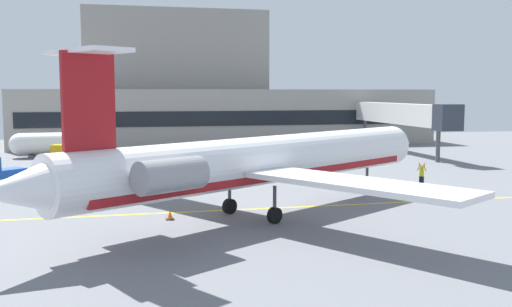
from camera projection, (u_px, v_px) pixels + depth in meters
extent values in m
cube|color=slate|center=(276.00, 210.00, 35.99)|extent=(120.00, 120.00, 0.10)
cube|color=yellow|center=(275.00, 208.00, 36.25)|extent=(108.00, 0.24, 0.01)
cube|color=red|center=(310.00, 177.00, 49.24)|extent=(0.30, 8.00, 0.01)
cube|color=gray|center=(227.00, 116.00, 82.63)|extent=(56.67, 14.66, 7.55)
cube|color=gray|center=(175.00, 51.00, 83.72)|extent=(25.34, 10.26, 11.03)
cube|color=black|center=(236.00, 118.00, 75.46)|extent=(54.40, 0.12, 1.92)
cube|color=silver|center=(396.00, 113.00, 68.98)|extent=(1.40, 21.06, 2.40)
cube|color=#2D333D|center=(448.00, 117.00, 57.90)|extent=(2.40, 2.00, 2.64)
cylinder|color=#4C4C51|center=(365.00, 133.00, 78.05)|extent=(0.44, 0.44, 3.48)
cylinder|color=#4C4C51|center=(438.00, 145.00, 59.86)|extent=(0.44, 0.44, 3.48)
cylinder|color=white|center=(268.00, 160.00, 33.92)|extent=(24.39, 17.11, 2.79)
cube|color=maroon|center=(268.00, 173.00, 34.00)|extent=(21.95, 15.40, 0.50)
cone|color=white|center=(399.00, 144.00, 44.28)|extent=(4.06, 3.96, 2.74)
cone|color=white|center=(14.00, 190.00, 23.37)|extent=(4.34, 3.96, 2.37)
cube|color=white|center=(169.00, 159.00, 37.95)|extent=(9.17, 11.74, 0.28)
cube|color=white|center=(357.00, 184.00, 27.74)|extent=(9.17, 11.74, 0.28)
cylinder|color=gray|center=(117.00, 166.00, 29.25)|extent=(3.65, 3.11, 1.54)
cylinder|color=gray|center=(171.00, 175.00, 26.18)|extent=(3.65, 3.11, 1.54)
cube|color=maroon|center=(89.00, 101.00, 25.43)|extent=(2.24, 1.56, 4.29)
cube|color=white|center=(87.00, 51.00, 25.21)|extent=(4.07, 4.81, 0.20)
cylinder|color=#3F3F44|center=(367.00, 174.00, 41.46)|extent=(0.20, 0.20, 1.42)
cylinder|color=black|center=(367.00, 187.00, 41.56)|extent=(0.95, 0.78, 0.90)
cylinder|color=#3F3F44|center=(230.00, 191.00, 34.42)|extent=(0.20, 0.20, 1.42)
cylinder|color=black|center=(230.00, 206.00, 34.51)|extent=(0.95, 0.78, 0.90)
cylinder|color=#3F3F44|center=(275.00, 199.00, 31.89)|extent=(0.20, 0.20, 1.42)
cylinder|color=black|center=(275.00, 215.00, 31.99)|extent=(0.95, 0.78, 0.90)
cube|color=#E5B20C|center=(65.00, 156.00, 60.26)|extent=(2.67, 3.88, 0.60)
cube|color=#C3970A|center=(61.00, 149.00, 59.20)|extent=(1.91, 1.80, 0.92)
cylinder|color=black|center=(68.00, 160.00, 59.01)|extent=(0.46, 0.75, 0.70)
cylinder|color=black|center=(52.00, 160.00, 59.11)|extent=(0.46, 0.75, 0.70)
cylinder|color=black|center=(77.00, 157.00, 61.46)|extent=(0.46, 0.75, 0.70)
cylinder|color=black|center=(61.00, 157.00, 61.57)|extent=(0.46, 0.75, 0.70)
cube|color=#1E4CB2|center=(0.00, 174.00, 46.47)|extent=(3.92, 3.75, 0.69)
cylinder|color=black|center=(21.00, 177.00, 47.10)|extent=(0.71, 0.68, 0.70)
cylinder|color=black|center=(10.00, 175.00, 48.05)|extent=(0.71, 0.68, 0.70)
cube|color=#19389E|center=(337.00, 153.00, 62.32)|extent=(3.46, 3.38, 0.64)
cube|color=navy|center=(344.00, 146.00, 61.82)|extent=(2.00, 2.03, 1.05)
cylinder|color=black|center=(349.00, 156.00, 62.64)|extent=(0.71, 0.68, 0.70)
cylinder|color=black|center=(343.00, 158.00, 61.04)|extent=(0.71, 0.68, 0.70)
cylinder|color=black|center=(331.00, 155.00, 63.67)|extent=(0.71, 0.68, 0.70)
cylinder|color=black|center=(324.00, 157.00, 62.07)|extent=(0.71, 0.68, 0.70)
cylinder|color=white|center=(49.00, 143.00, 64.41)|extent=(6.10, 2.68, 2.38)
sphere|color=white|center=(77.00, 143.00, 65.22)|extent=(2.33, 2.33, 2.33)
sphere|color=white|center=(20.00, 144.00, 63.61)|extent=(2.33, 2.33, 2.33)
cube|color=#59595B|center=(32.00, 156.00, 64.16)|extent=(0.60, 2.14, 0.35)
cube|color=#59595B|center=(66.00, 155.00, 64.95)|extent=(0.60, 2.14, 0.35)
cylinder|color=#191E33|center=(420.00, 182.00, 43.58)|extent=(0.18, 0.18, 0.94)
cylinder|color=#191E33|center=(423.00, 183.00, 43.43)|extent=(0.18, 0.18, 0.94)
cylinder|color=yellow|center=(422.00, 172.00, 43.43)|extent=(0.34, 0.34, 0.57)
sphere|color=tan|center=(422.00, 167.00, 43.38)|extent=(0.24, 0.24, 0.24)
cylinder|color=yellow|center=(419.00, 167.00, 43.55)|extent=(0.28, 0.38, 0.50)
cylinder|color=#F2590C|center=(419.00, 164.00, 43.52)|extent=(0.06, 0.06, 0.28)
cylinder|color=yellow|center=(424.00, 168.00, 43.23)|extent=(0.28, 0.38, 0.50)
cylinder|color=#F2590C|center=(425.00, 165.00, 43.21)|extent=(0.06, 0.06, 0.28)
cone|color=orange|center=(78.00, 209.00, 34.64)|extent=(0.36, 0.36, 0.55)
cube|color=black|center=(78.00, 213.00, 34.66)|extent=(0.47, 0.47, 0.04)
cone|color=orange|center=(187.00, 187.00, 42.65)|extent=(0.36, 0.36, 0.55)
cube|color=black|center=(188.00, 190.00, 42.68)|extent=(0.47, 0.47, 0.04)
cone|color=orange|center=(170.00, 215.00, 32.93)|extent=(0.36, 0.36, 0.55)
cube|color=black|center=(170.00, 219.00, 32.95)|extent=(0.47, 0.47, 0.04)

